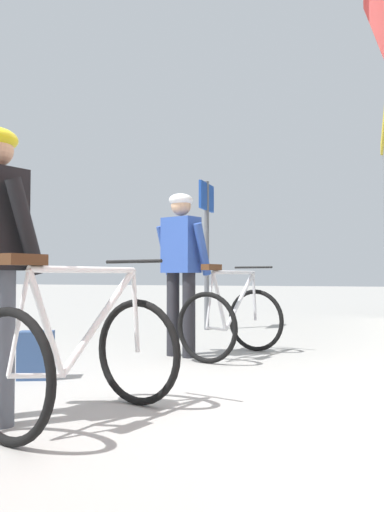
% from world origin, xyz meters
% --- Properties ---
extents(ground_plane, '(80.00, 80.00, 0.00)m').
position_xyz_m(ground_plane, '(0.00, 0.00, 0.00)').
color(ground_plane, '#A09E99').
extents(cyclist_far_in_blue, '(0.66, 0.44, 1.76)m').
position_xyz_m(cyclist_far_in_blue, '(-0.72, 1.90, 1.05)').
color(cyclist_far_in_blue, '#232328').
rests_on(cyclist_far_in_blue, ground).
extents(bicycle_near_white, '(0.97, 1.22, 0.99)m').
position_xyz_m(bicycle_near_white, '(-0.42, -0.64, 0.40)').
color(bicycle_near_white, black).
rests_on(bicycle_near_white, ground).
extents(bicycle_far_silver, '(0.98, 1.23, 0.99)m').
position_xyz_m(bicycle_far_silver, '(-0.19, 2.06, 0.40)').
color(bicycle_far_silver, black).
rests_on(bicycle_far_silver, ground).
extents(backpack_on_platform, '(0.33, 0.27, 0.40)m').
position_xyz_m(backpack_on_platform, '(-1.46, 0.37, 0.20)').
color(backpack_on_platform, navy).
rests_on(backpack_on_platform, ground).
extents(platform_sign_post, '(0.08, 0.70, 2.40)m').
position_xyz_m(platform_sign_post, '(-1.28, 4.63, 1.62)').
color(platform_sign_post, '#595B60').
rests_on(platform_sign_post, ground).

